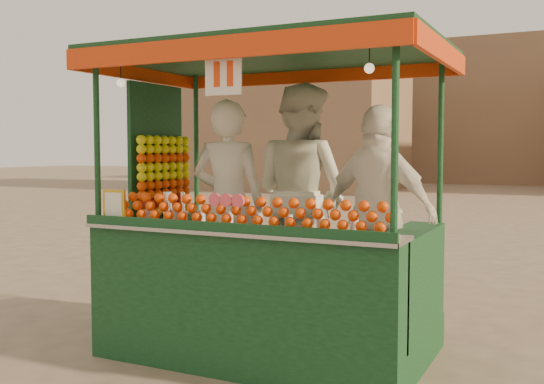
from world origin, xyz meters
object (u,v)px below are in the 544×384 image
at_px(vendor_right, 379,214).
at_px(vendor_left, 228,204).
at_px(vendor_middle, 301,194).
at_px(juice_cart, 258,256).

bearing_deg(vendor_right, vendor_left, 20.90).
bearing_deg(vendor_middle, vendor_left, 59.43).
distance_m(vendor_left, vendor_right, 1.33).
relative_size(vendor_left, vendor_middle, 0.92).
bearing_deg(vendor_right, vendor_middle, -4.99).
distance_m(vendor_middle, vendor_right, 0.89).
relative_size(juice_cart, vendor_left, 1.51).
relative_size(vendor_middle, vendor_right, 1.13).
height_order(vendor_left, vendor_middle, vendor_middle).
bearing_deg(vendor_left, vendor_middle, -150.07).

